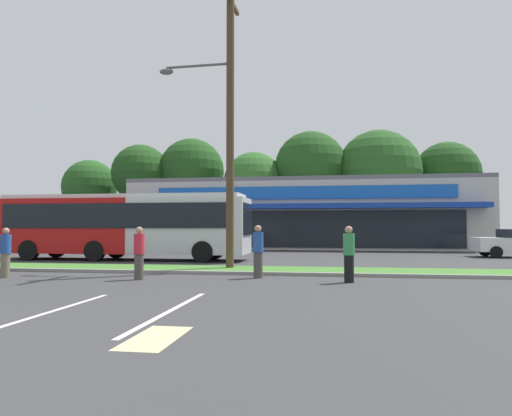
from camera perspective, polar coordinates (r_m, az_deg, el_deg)
The scene contains 21 objects.
grass_median at distance 18.16m, azimuth -10.40°, elevation -7.30°, with size 56.00×2.20×0.12m, color #427A2D.
curb_lip at distance 17.02m, azimuth -11.76°, elevation -7.63°, with size 56.00×0.24×0.12m, color gray.
parking_stripe_1 at distance 10.01m, azimuth -24.18°, elevation -11.59°, with size 0.12×4.80×0.01m, color silver.
parking_stripe_2 at distance 9.54m, azimuth -10.45°, elevation -12.22°, with size 0.12×4.80×0.01m, color silver.
lot_arrow at distance 7.37m, azimuth -12.18°, elevation -15.19°, with size 0.70×1.60×0.01m, color beige.
storefront_building at distance 38.99m, azimuth 6.03°, elevation -0.84°, with size 26.32×13.05×5.28m.
tree_far_left at distance 56.54m, azimuth -19.60°, elevation 2.44°, with size 6.13×6.13×9.28m.
tree_left at distance 52.54m, azimuth -13.89°, elevation 4.09°, with size 6.27×6.27×10.61m.
tree_mid_left at distance 52.03m, azimuth -7.87°, elevation 4.46°, with size 7.16×7.16×11.36m.
tree_mid at distance 47.86m, azimuth -0.27°, elevation 3.14°, with size 6.18×6.18×9.31m.
tree_mid_right at distance 47.75m, azimuth 6.69°, elevation 4.91°, with size 7.29×7.29×11.30m.
tree_right at distance 48.23m, azimuth 14.72°, elevation 4.24°, with size 8.40×8.40×11.30m.
tree_far_right at distance 51.14m, azimuth 22.24°, elevation 3.80°, with size 6.58×6.58×10.25m.
utility_pole at distance 18.28m, azimuth -3.57°, elevation 11.01°, with size 3.03×2.40×11.02m.
city_bus at distance 24.39m, azimuth -15.76°, elevation -1.96°, with size 12.62×2.69×3.25m.
car_0 at distance 30.47m, azimuth -15.85°, elevation -3.90°, with size 4.42×1.96×1.49m.
car_3 at distance 33.73m, azimuth -23.35°, elevation -3.58°, with size 4.18×2.00×1.56m.
pedestrian_near_bench at distance 15.18m, azimuth 0.25°, elevation -5.31°, with size 0.34×0.34×1.70m.
pedestrian_by_pole at distance 17.30m, azimuth -28.21°, elevation -4.81°, with size 0.33×0.33×1.62m.
pedestrian_mid at distance 15.17m, azimuth -14.06°, elevation -5.34°, with size 0.33×0.33×1.66m.
pedestrian_far at distance 14.22m, azimuth 11.25°, elevation -5.53°, with size 0.34×0.34×1.68m.
Camera 1 is at (5.96, -3.09, 1.65)m, focal length 32.82 mm.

